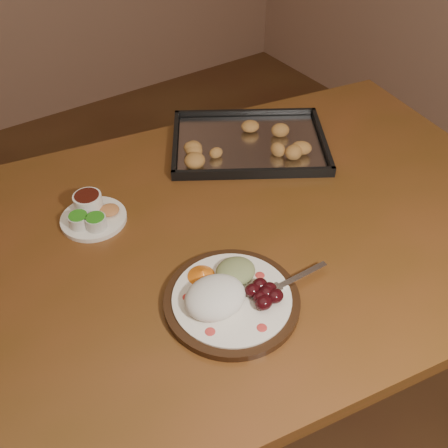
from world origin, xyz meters
TOP-DOWN VIEW (x-y plane):
  - ground at (0.00, 0.00)m, footprint 4.00×4.00m
  - dining_table at (0.24, -0.04)m, footprint 1.63×1.14m
  - dinner_plate at (0.16, -0.21)m, footprint 0.33×0.25m
  - condiment_saucer at (0.04, 0.15)m, footprint 0.14×0.14m
  - baking_tray at (0.50, 0.19)m, footprint 0.49×0.46m

SIDE VIEW (x-z plane):
  - ground at x=0.00m, z-range 0.00..0.00m
  - dining_table at x=0.24m, z-range 0.28..1.03m
  - baking_tray at x=0.50m, z-range 0.74..0.78m
  - condiment_saucer at x=0.04m, z-range 0.74..0.79m
  - dinner_plate at x=0.16m, z-range 0.74..0.80m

